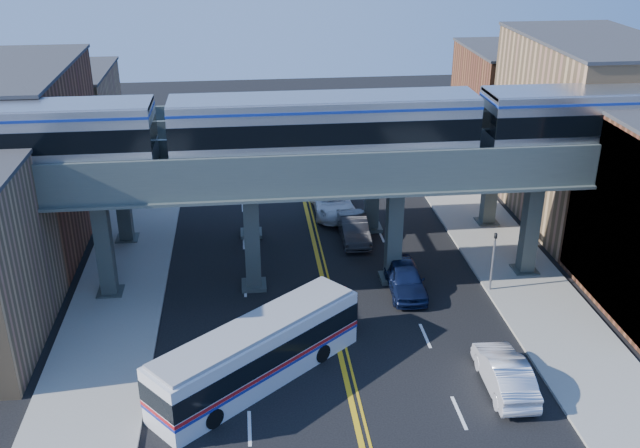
% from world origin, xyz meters
% --- Properties ---
extents(ground, '(120.00, 120.00, 0.00)m').
position_xyz_m(ground, '(0.00, 0.00, 0.00)').
color(ground, black).
rests_on(ground, ground).
extents(sidewalk_west, '(5.00, 70.00, 0.16)m').
position_xyz_m(sidewalk_west, '(-11.50, 10.00, 0.08)').
color(sidewalk_west, gray).
rests_on(sidewalk_west, ground).
extents(sidewalk_east, '(5.00, 70.00, 0.16)m').
position_xyz_m(sidewalk_east, '(11.50, 10.00, 0.08)').
color(sidewalk_east, gray).
rests_on(sidewalk_east, ground).
extents(building_west_b, '(8.00, 14.00, 11.00)m').
position_xyz_m(building_west_b, '(-18.50, 16.00, 5.50)').
color(building_west_b, brown).
rests_on(building_west_b, ground).
extents(building_west_c, '(8.00, 10.00, 8.00)m').
position_xyz_m(building_west_c, '(-18.50, 29.00, 4.00)').
color(building_west_c, '#A48055').
rests_on(building_west_c, ground).
extents(building_east_b, '(8.00, 14.00, 12.00)m').
position_xyz_m(building_east_b, '(18.50, 16.00, 6.00)').
color(building_east_b, '#A48055').
rests_on(building_east_b, ground).
extents(building_east_c, '(8.00, 10.00, 9.00)m').
position_xyz_m(building_east_c, '(18.50, 29.00, 4.50)').
color(building_east_c, brown).
rests_on(building_east_c, ground).
extents(mural_panel, '(0.10, 9.50, 9.50)m').
position_xyz_m(mural_panel, '(14.55, 4.00, 4.75)').
color(mural_panel, '#29A9B3').
rests_on(mural_panel, ground).
extents(elevated_viaduct_near, '(52.00, 3.60, 7.40)m').
position_xyz_m(elevated_viaduct_near, '(0.00, 8.00, 6.47)').
color(elevated_viaduct_near, '#38413E').
rests_on(elevated_viaduct_near, ground).
extents(elevated_viaduct_far, '(52.00, 3.60, 7.40)m').
position_xyz_m(elevated_viaduct_far, '(0.00, 15.00, 6.47)').
color(elevated_viaduct_far, '#38413E').
rests_on(elevated_viaduct_far, ground).
extents(transit_train, '(49.45, 3.10, 3.62)m').
position_xyz_m(transit_train, '(0.01, 8.00, 9.36)').
color(transit_train, black).
rests_on(transit_train, elevated_viaduct_near).
extents(stop_sign, '(0.76, 0.09, 2.63)m').
position_xyz_m(stop_sign, '(0.30, 3.00, 1.76)').
color(stop_sign, slate).
rests_on(stop_sign, ground).
extents(traffic_signal, '(0.15, 0.18, 4.10)m').
position_xyz_m(traffic_signal, '(9.20, 6.00, 2.30)').
color(traffic_signal, slate).
rests_on(traffic_signal, ground).
extents(transit_bus, '(9.95, 8.82, 2.81)m').
position_xyz_m(transit_bus, '(-4.00, -0.67, 1.44)').
color(transit_bus, silver).
rests_on(transit_bus, ground).
extents(car_lane_a, '(2.09, 4.87, 1.64)m').
position_xyz_m(car_lane_a, '(4.45, 6.57, 0.82)').
color(car_lane_a, '#0F1839').
rests_on(car_lane_a, ground).
extents(car_lane_b, '(1.72, 4.86, 1.60)m').
position_xyz_m(car_lane_b, '(2.60, 13.55, 0.80)').
color(car_lane_b, '#323134').
rests_on(car_lane_b, ground).
extents(car_lane_c, '(2.75, 5.83, 1.61)m').
position_xyz_m(car_lane_c, '(1.80, 18.07, 0.81)').
color(car_lane_c, white).
rests_on(car_lane_c, ground).
extents(car_lane_d, '(2.46, 5.81, 1.67)m').
position_xyz_m(car_lane_d, '(3.12, 25.89, 0.84)').
color(car_lane_d, '#ABACB0').
rests_on(car_lane_d, ground).
extents(car_parked_curb, '(1.86, 4.98, 1.63)m').
position_xyz_m(car_parked_curb, '(6.98, -2.52, 0.81)').
color(car_parked_curb, silver).
rests_on(car_parked_curb, ground).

